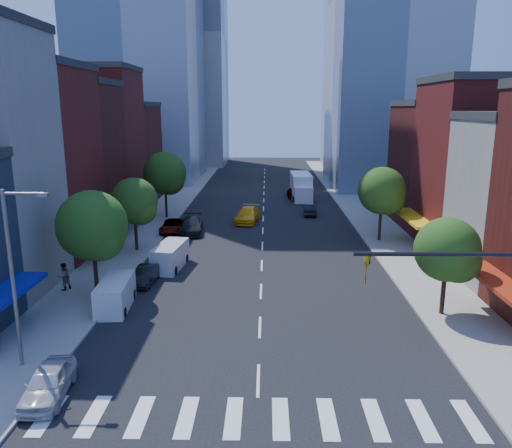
{
  "coord_description": "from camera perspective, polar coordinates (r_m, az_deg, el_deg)",
  "views": [
    {
      "loc": [
        0.34,
        -21.74,
        12.88
      ],
      "look_at": [
        -0.35,
        11.85,
        5.0
      ],
      "focal_mm": 35.0,
      "sensor_mm": 36.0,
      "label": 1
    }
  ],
  "objects": [
    {
      "name": "tower_far_w",
      "position": [
        119.14,
        -8.2,
        20.36
      ],
      "size": [
        18.0,
        18.0,
        56.0
      ],
      "primitive_type": "cube",
      "color": "#9EA5AD",
      "rests_on": "ground"
    },
    {
      "name": "parked_car_front",
      "position": [
        25.5,
        -22.65,
        -16.37
      ],
      "size": [
        2.14,
        4.42,
        1.46
      ],
      "primitive_type": "imported",
      "rotation": [
        0.0,
        0.0,
        0.1
      ],
      "color": "#B9B9BE",
      "rests_on": "ground"
    },
    {
      "name": "tree_left_near",
      "position": [
        35.61,
        -18.01,
        -0.47
      ],
      "size": [
        4.8,
        4.8,
        7.3
      ],
      "color": "black",
      "rests_on": "sidewalk_left"
    },
    {
      "name": "bldg_left_3",
      "position": [
        55.31,
        -21.67,
        6.69
      ],
      "size": [
        12.0,
        8.0,
        15.0
      ],
      "primitive_type": "cube",
      "color": "#4A1512",
      "rests_on": "ground"
    },
    {
      "name": "traffic_car_oncoming",
      "position": [
        61.41,
        6.16,
        1.66
      ],
      "size": [
        1.58,
        4.16,
        1.35
      ],
      "primitive_type": "imported",
      "rotation": [
        0.0,
        0.0,
        3.11
      ],
      "color": "black",
      "rests_on": "ground"
    },
    {
      "name": "bldg_left_5",
      "position": [
        72.26,
        -16.15,
        7.62
      ],
      "size": [
        12.0,
        10.0,
        13.0
      ],
      "primitive_type": "cube",
      "color": "#4A1512",
      "rests_on": "ground"
    },
    {
      "name": "taxi",
      "position": [
        57.29,
        -0.98,
        1.05
      ],
      "size": [
        3.06,
        5.95,
        1.65
      ],
      "primitive_type": "imported",
      "rotation": [
        0.0,
        0.0,
        -0.14
      ],
      "color": "#FFB10D",
      "rests_on": "ground"
    },
    {
      "name": "traffic_car_far",
      "position": [
        73.36,
        4.29,
        3.64
      ],
      "size": [
        1.82,
        4.43,
        1.5
      ],
      "primitive_type": "imported",
      "rotation": [
        0.0,
        0.0,
        3.15
      ],
      "color": "#999999",
      "rests_on": "ground"
    },
    {
      "name": "cargo_van_near",
      "position": [
        34.08,
        -15.82,
        -7.8
      ],
      "size": [
        2.13,
        4.67,
        1.94
      ],
      "rotation": [
        0.0,
        0.0,
        0.07
      ],
      "color": "silver",
      "rests_on": "ground"
    },
    {
      "name": "parked_car_rear",
      "position": [
        52.69,
        -7.41,
        -0.15
      ],
      "size": [
        2.77,
        5.8,
        1.63
      ],
      "primitive_type": "imported",
      "rotation": [
        0.0,
        0.0,
        0.09
      ],
      "color": "black",
      "rests_on": "ground"
    },
    {
      "name": "tree_right_near",
      "position": [
        32.92,
        21.27,
        -3.03
      ],
      "size": [
        4.0,
        4.0,
        6.2
      ],
      "color": "black",
      "rests_on": "sidewalk_right"
    },
    {
      "name": "box_truck",
      "position": [
        71.9,
        5.18,
        4.2
      ],
      "size": [
        2.94,
        8.98,
        3.59
      ],
      "rotation": [
        0.0,
        0.0,
        0.02
      ],
      "color": "white",
      "rests_on": "ground"
    },
    {
      "name": "sidewalk_right",
      "position": [
        64.22,
        12.08,
        1.4
      ],
      "size": [
        5.0,
        120.0,
        0.15
      ],
      "primitive_type": "cube",
      "color": "gray",
      "rests_on": "ground"
    },
    {
      "name": "tree_left_mid",
      "position": [
        45.97,
        -13.58,
        2.36
      ],
      "size": [
        4.2,
        4.2,
        6.65
      ],
      "color": "black",
      "rests_on": "sidewalk_left"
    },
    {
      "name": "tree_right_far",
      "position": [
        49.64,
        14.37,
        3.49
      ],
      "size": [
        4.6,
        4.6,
        7.2
      ],
      "color": "black",
      "rests_on": "sidewalk_right"
    },
    {
      "name": "ground",
      "position": [
        25.27,
        0.26,
        -17.44
      ],
      "size": [
        220.0,
        220.0,
        0.0
      ],
      "primitive_type": "plane",
      "color": "black",
      "rests_on": "ground"
    },
    {
      "name": "streetlight",
      "position": [
        26.88,
        -25.83,
        -4.59
      ],
      "size": [
        2.25,
        0.25,
        9.0
      ],
      "color": "slate",
      "rests_on": "sidewalk_left"
    },
    {
      "name": "bldg_right_3",
      "position": [
        59.79,
        21.52,
        6.16
      ],
      "size": [
        12.0,
        10.0,
        13.0
      ],
      "primitive_type": "cube",
      "color": "#4A1512",
      "rests_on": "ground"
    },
    {
      "name": "tree_left_far",
      "position": [
        59.34,
        -10.24,
        5.55
      ],
      "size": [
        5.0,
        5.0,
        7.75
      ],
      "color": "black",
      "rests_on": "sidewalk_left"
    },
    {
      "name": "bldg_right_2",
      "position": [
        50.48,
        25.47,
        5.81
      ],
      "size": [
        12.0,
        10.0,
        15.0
      ],
      "primitive_type": "cube",
      "color": "maroon",
      "rests_on": "ground"
    },
    {
      "name": "parked_car_second",
      "position": [
        38.43,
        -12.46,
        -5.69
      ],
      "size": [
        1.59,
        3.99,
        1.29
      ],
      "primitive_type": "imported",
      "rotation": [
        0.0,
        0.0,
        -0.06
      ],
      "color": "black",
      "rests_on": "ground"
    },
    {
      "name": "crosswalk",
      "position": [
        22.74,
        0.13,
        -21.28
      ],
      "size": [
        19.0,
        3.0,
        0.01
      ],
      "primitive_type": "cube",
      "color": "silver",
      "rests_on": "ground"
    },
    {
      "name": "cargo_van_far",
      "position": [
        41.35,
        -9.84,
        -3.69
      ],
      "size": [
        2.46,
        4.97,
        2.04
      ],
      "rotation": [
        0.0,
        0.0,
        -0.12
      ],
      "color": "silver",
      "rests_on": "ground"
    },
    {
      "name": "sidewalk_left",
      "position": [
        64.35,
        -10.36,
        1.5
      ],
      "size": [
        5.0,
        120.0,
        0.15
      ],
      "primitive_type": "cube",
      "color": "gray",
      "rests_on": "ground"
    },
    {
      "name": "pedestrian_far",
      "position": [
        38.21,
        -21.12,
        -5.61
      ],
      "size": [
        1.16,
        1.22,
        1.98
      ],
      "primitive_type": "imported",
      "rotation": [
        0.0,
        0.0,
        -2.15
      ],
      "color": "#999999",
      "rests_on": "sidewalk_left"
    },
    {
      "name": "bldg_left_4",
      "position": [
        63.12,
        -18.8,
        8.53
      ],
      "size": [
        12.0,
        9.0,
        17.0
      ],
      "primitive_type": "cube",
      "color": "maroon",
      "rests_on": "ground"
    },
    {
      "name": "bldg_left_2",
      "position": [
        47.58,
        -25.63,
        6.02
      ],
      "size": [
        12.0,
        9.0,
        16.0
      ],
      "primitive_type": "cube",
      "color": "maroon",
      "rests_on": "ground"
    },
    {
      "name": "parked_car_third",
      "position": [
        53.14,
        -9.52,
        -0.26
      ],
      "size": [
        2.43,
        5.0,
        1.37
      ],
      "primitive_type": "imported",
      "rotation": [
        0.0,
        0.0,
        0.03
      ],
      "color": "#999999",
      "rests_on": "ground"
    }
  ]
}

